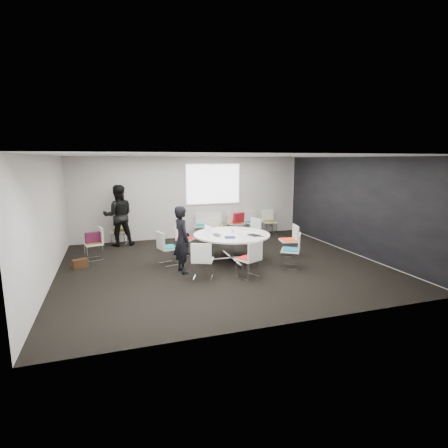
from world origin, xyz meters
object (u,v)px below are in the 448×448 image
object	(u,v)px
chair_back_b	(216,230)
chair_back_a	(202,231)
chair_back_d	(253,227)
laptop	(218,235)
chair_ring_e	(168,254)
chair_ring_a	(288,246)
chair_spare_left	(95,250)
chair_ring_b	(251,238)
chair_ring_d	(186,245)
person_back	(118,216)
chair_ring_c	(213,238)
chair_back_e	(269,226)
person_main	(182,240)
chair_ring_g	(249,266)
chair_back_c	(236,228)
chair_person_back	(120,236)
maroon_bag	(93,237)
conference_table	(232,241)
chair_ring_f	(203,267)
brown_bag	(80,264)
cup	(232,230)
chair_ring_h	(291,257)

from	to	relation	value
chair_back_b	chair_back_a	bearing A→B (deg)	10.79
chair_back_d	laptop	xyz separation A→B (m)	(-2.19, -2.89, 0.47)
chair_ring_e	chair_ring_a	bearing A→B (deg)	70.10
chair_back_a	chair_spare_left	size ratio (longest dim) A/B	1.00
chair_ring_b	chair_back_a	distance (m)	1.97
chair_ring_d	chair_spare_left	size ratio (longest dim) A/B	1.00
chair_ring_b	person_back	xyz separation A→B (m)	(-3.93, 1.42, 0.69)
chair_ring_c	chair_back_e	xyz separation A→B (m)	(2.52, 1.18, 0.00)
person_main	chair_back_b	bearing A→B (deg)	-38.50
chair_back_a	person_back	bearing A→B (deg)	24.34
chair_ring_c	chair_ring_g	world-z (taller)	same
chair_ring_e	chair_back_b	world-z (taller)	same
chair_back_d	chair_ring_c	bearing A→B (deg)	22.75
chair_ring_d	person_back	bearing A→B (deg)	-89.33
chair_back_c	chair_person_back	bearing A→B (deg)	-19.51
chair_back_b	chair_ring_g	bearing A→B (deg)	95.49
chair_back_e	person_main	xyz separation A→B (m)	(-3.94, -3.44, 0.54)
maroon_bag	chair_back_a	bearing A→B (deg)	24.90
conference_table	chair_person_back	xyz separation A→B (m)	(-2.84, 2.83, -0.24)
chair_back_e	chair_back_a	bearing A→B (deg)	4.34
chair_back_e	chair_person_back	bearing A→B (deg)	3.98
chair_spare_left	chair_person_back	bearing A→B (deg)	-36.70
chair_ring_b	chair_ring_d	size ratio (longest dim) A/B	1.00
chair_ring_e	person_back	distance (m)	2.86
conference_table	chair_ring_f	size ratio (longest dim) A/B	2.33
chair_back_a	chair_back_b	bearing A→B (deg)	-159.91
chair_back_a	chair_back_c	xyz separation A→B (m)	(1.27, 0.02, 0.00)
chair_ring_b	laptop	size ratio (longest dim) A/B	2.54
chair_back_a	brown_bag	distance (m)	4.43
chair_back_e	person_back	world-z (taller)	person_back
chair_back_c	chair_ring_f	bearing A→B (deg)	41.02
chair_ring_a	cup	size ratio (longest dim) A/B	9.78
chair_back_d	laptop	distance (m)	3.65
chair_person_back	cup	bearing A→B (deg)	155.39
chair_ring_c	chair_person_back	size ratio (longest dim) A/B	1.00
chair_ring_e	chair_back_b	distance (m)	3.39
chair_ring_d	laptop	bearing A→B (deg)	75.78
chair_ring_h	chair_ring_c	bearing A→B (deg)	58.58
chair_ring_d	chair_back_c	world-z (taller)	same
chair_back_d	maroon_bag	distance (m)	5.61
chair_spare_left	chair_ring_g	bearing A→B (deg)	-141.04
person_main	cup	bearing A→B (deg)	-71.78
chair_back_c	laptop	distance (m)	3.31
conference_table	chair_back_b	world-z (taller)	chair_back_b
chair_back_b	laptop	distance (m)	3.00
chair_back_b	brown_bag	world-z (taller)	chair_back_b
chair_ring_c	chair_back_a	size ratio (longest dim) A/B	1.00
chair_back_b	chair_ring_f	bearing A→B (deg)	81.29
chair_ring_a	maroon_bag	bearing A→B (deg)	86.40
chair_ring_d	chair_back_d	size ratio (longest dim) A/B	1.00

